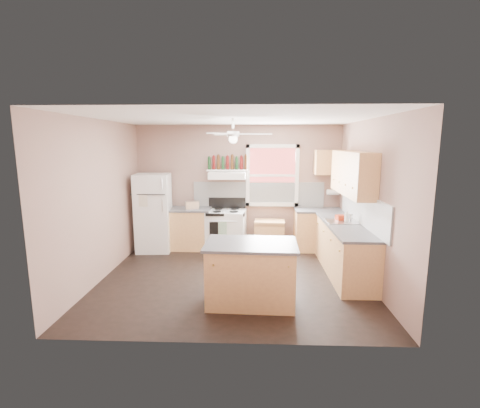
{
  "coord_description": "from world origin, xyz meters",
  "views": [
    {
      "loc": [
        0.33,
        -5.7,
        2.31
      ],
      "look_at": [
        0.1,
        0.3,
        1.25
      ],
      "focal_mm": 26.0,
      "sensor_mm": 36.0,
      "label": 1
    }
  ],
  "objects_px": {
    "stove": "(226,230)",
    "island": "(251,274)",
    "cart": "(269,235)",
    "toaster": "(192,205)",
    "refrigerator": "(154,213)"
  },
  "relations": [
    {
      "from": "toaster",
      "to": "cart",
      "type": "distance_m",
      "value": 1.81
    },
    {
      "from": "cart",
      "to": "toaster",
      "type": "bearing_deg",
      "value": -172.17
    },
    {
      "from": "refrigerator",
      "to": "cart",
      "type": "distance_m",
      "value": 2.56
    },
    {
      "from": "cart",
      "to": "stove",
      "type": "bearing_deg",
      "value": -174.39
    },
    {
      "from": "toaster",
      "to": "stove",
      "type": "bearing_deg",
      "value": -12.45
    },
    {
      "from": "stove",
      "to": "cart",
      "type": "relative_size",
      "value": 1.33
    },
    {
      "from": "stove",
      "to": "island",
      "type": "height_order",
      "value": "same"
    },
    {
      "from": "toaster",
      "to": "cart",
      "type": "bearing_deg",
      "value": -15.31
    },
    {
      "from": "refrigerator",
      "to": "cart",
      "type": "height_order",
      "value": "refrigerator"
    },
    {
      "from": "stove",
      "to": "cart",
      "type": "bearing_deg",
      "value": 7.63
    },
    {
      "from": "island",
      "to": "cart",
      "type": "bearing_deg",
      "value": 83.55
    },
    {
      "from": "refrigerator",
      "to": "cart",
      "type": "xyz_separation_m",
      "value": [
        2.5,
        0.16,
        -0.51
      ]
    },
    {
      "from": "toaster",
      "to": "island",
      "type": "bearing_deg",
      "value": -81.9
    },
    {
      "from": "stove",
      "to": "cart",
      "type": "height_order",
      "value": "stove"
    },
    {
      "from": "toaster",
      "to": "stove",
      "type": "relative_size",
      "value": 0.33
    }
  ]
}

